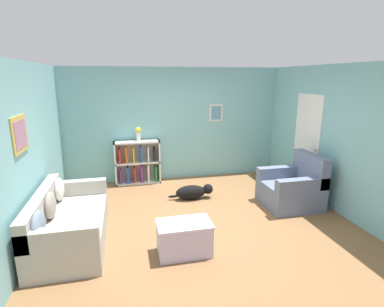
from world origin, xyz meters
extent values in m
plane|color=brown|center=(0.00, 0.00, 0.00)|extent=(14.00, 14.00, 0.00)
cube|color=#7AB7BC|center=(0.00, 2.25, 1.30)|extent=(5.60, 0.10, 2.60)
cube|color=silver|center=(1.00, 2.19, 1.55)|extent=(0.32, 0.02, 0.40)
cube|color=#568EAD|center=(1.00, 2.18, 1.55)|extent=(0.24, 0.01, 0.32)
cube|color=#7AB7BC|center=(-2.55, 0.00, 1.30)|extent=(0.10, 5.00, 2.60)
cube|color=gold|center=(-2.49, -0.40, 1.65)|extent=(0.02, 0.56, 0.48)
cube|color=#A37089|center=(-2.48, -0.40, 1.65)|extent=(0.01, 0.44, 0.36)
cube|color=#7AB7BC|center=(2.55, 0.00, 1.30)|extent=(0.10, 5.00, 2.60)
cube|color=white|center=(2.49, 0.70, 1.02)|extent=(0.02, 0.84, 2.05)
sphere|color=tan|center=(2.46, 0.35, 1.00)|extent=(0.05, 0.05, 0.05)
cube|color=#ADA89E|center=(-1.98, -0.35, 0.20)|extent=(0.92, 1.89, 0.41)
cube|color=#ADA89E|center=(-2.36, -0.35, 0.59)|extent=(0.16, 1.89, 0.37)
cube|color=#ADA89E|center=(-1.98, -1.21, 0.53)|extent=(0.92, 0.16, 0.25)
cube|color=#ADA89E|center=(-1.98, 0.52, 0.53)|extent=(0.92, 0.16, 0.25)
ellipsoid|color=slate|center=(-2.24, -1.01, 0.61)|extent=(0.14, 0.40, 0.40)
ellipsoid|color=gray|center=(-2.24, -0.35, 0.60)|extent=(0.14, 0.39, 0.39)
ellipsoid|color=beige|center=(-2.24, 0.31, 0.60)|extent=(0.14, 0.38, 0.38)
cube|color=silver|center=(-1.39, 2.03, 0.49)|extent=(0.04, 0.30, 0.99)
cube|color=silver|center=(-0.41, 2.03, 0.49)|extent=(0.04, 0.30, 0.99)
cube|color=silver|center=(-0.90, 2.17, 0.49)|extent=(1.02, 0.02, 0.99)
cube|color=silver|center=(-0.90, 2.03, 0.02)|extent=(1.02, 0.30, 0.04)
cube|color=silver|center=(-0.90, 2.03, 0.49)|extent=(1.02, 0.30, 0.04)
cube|color=silver|center=(-0.90, 2.03, 0.97)|extent=(1.02, 0.30, 0.04)
cube|color=#7A2D84|center=(-1.29, 2.02, 0.19)|extent=(0.03, 0.23, 0.34)
cube|color=#B22823|center=(-1.28, 2.02, 0.67)|extent=(0.05, 0.23, 0.32)
cube|color=#234C9E|center=(-1.13, 2.02, 0.21)|extent=(0.05, 0.23, 0.38)
cube|color=orange|center=(-1.14, 2.02, 0.69)|extent=(0.03, 0.23, 0.36)
cube|color=#B22823|center=(-0.98, 2.02, 0.20)|extent=(0.04, 0.23, 0.36)
cube|color=gold|center=(-0.98, 2.02, 0.68)|extent=(0.03, 0.23, 0.34)
cube|color=#7A2D84|center=(-0.82, 2.02, 0.22)|extent=(0.05, 0.23, 0.40)
cube|color=#234C9E|center=(-0.82, 2.02, 0.69)|extent=(0.04, 0.23, 0.36)
cube|color=silver|center=(-0.67, 2.02, 0.23)|extent=(0.04, 0.23, 0.42)
cube|color=silver|center=(-0.66, 2.02, 0.68)|extent=(0.03, 0.23, 0.34)
cube|color=#287A3D|center=(-0.50, 2.02, 0.20)|extent=(0.04, 0.23, 0.37)
cube|color=black|center=(-0.51, 2.02, 0.67)|extent=(0.04, 0.23, 0.32)
cube|color=slate|center=(1.83, 0.11, 0.22)|extent=(0.97, 0.93, 0.44)
cube|color=slate|center=(2.22, 0.11, 0.71)|extent=(0.18, 0.93, 0.55)
cube|color=slate|center=(1.83, -0.27, 0.55)|extent=(0.97, 0.18, 0.22)
cube|color=slate|center=(1.83, 0.48, 0.55)|extent=(0.97, 0.18, 0.22)
cube|color=#BCB2D1|center=(-0.44, -1.02, 0.23)|extent=(0.71, 0.43, 0.46)
cube|color=silver|center=(-0.44, -1.02, 0.45)|extent=(0.74, 0.45, 0.03)
ellipsoid|color=black|center=(0.07, 0.82, 0.14)|extent=(0.61, 0.26, 0.29)
sphere|color=black|center=(0.43, 0.82, 0.18)|extent=(0.20, 0.20, 0.20)
ellipsoid|color=black|center=(-0.28, 0.86, 0.07)|extent=(0.20, 0.05, 0.05)
cylinder|color=silver|center=(-0.86, 2.03, 1.08)|extent=(0.10, 0.10, 0.20)
sphere|color=yellow|center=(-0.86, 2.03, 1.23)|extent=(0.13, 0.13, 0.13)
camera|label=1|loc=(-1.16, -4.64, 2.36)|focal=28.00mm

